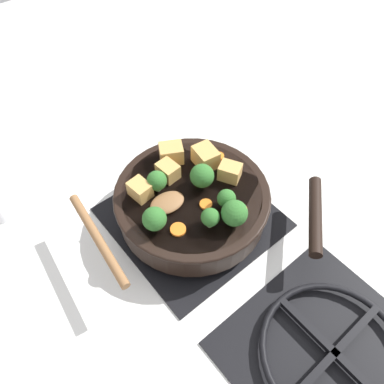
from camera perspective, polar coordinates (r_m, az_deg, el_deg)
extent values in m
plane|color=silver|center=(0.79, 0.00, -3.95)|extent=(2.40, 2.40, 0.00)
cube|color=black|center=(0.79, 0.00, -3.79)|extent=(0.31, 0.31, 0.01)
torus|color=black|center=(0.77, 0.00, -3.11)|extent=(0.24, 0.24, 0.01)
cube|color=black|center=(0.77, 0.00, -3.11)|extent=(0.01, 0.23, 0.01)
cube|color=black|center=(0.77, 0.00, -3.11)|extent=(0.23, 0.01, 0.01)
cube|color=black|center=(0.71, 20.50, -22.37)|extent=(0.31, 0.31, 0.01)
torus|color=black|center=(0.69, 20.89, -21.97)|extent=(0.24, 0.24, 0.01)
cube|color=black|center=(0.69, 20.89, -21.97)|extent=(0.01, 0.23, 0.01)
cube|color=black|center=(0.69, 20.89, -21.97)|extent=(0.23, 0.01, 0.01)
cylinder|color=black|center=(0.74, 0.00, -1.47)|extent=(0.30, 0.30, 0.06)
cylinder|color=#5B3316|center=(0.74, 0.00, -1.29)|extent=(0.27, 0.27, 0.05)
torus|color=black|center=(0.72, 0.00, -0.20)|extent=(0.31, 0.31, 0.01)
cylinder|color=black|center=(0.74, 18.28, -3.37)|extent=(0.15, 0.13, 0.02)
ellipsoid|color=brown|center=(0.70, -3.80, -1.62)|extent=(0.07, 0.05, 0.01)
cylinder|color=brown|center=(0.67, -14.19, -6.86)|extent=(0.04, 0.21, 0.02)
cube|color=tan|center=(0.74, 5.78, 3.08)|extent=(0.05, 0.05, 0.03)
cube|color=tan|center=(0.74, -3.68, 3.24)|extent=(0.04, 0.04, 0.03)
cube|color=tan|center=(0.75, 2.07, 5.36)|extent=(0.05, 0.05, 0.04)
cube|color=tan|center=(0.71, -7.92, 0.35)|extent=(0.04, 0.04, 0.03)
cube|color=tan|center=(0.76, -3.18, 5.92)|extent=(0.06, 0.06, 0.04)
cylinder|color=#709956|center=(0.68, 6.31, -4.38)|extent=(0.01, 0.01, 0.01)
sphere|color=#2D6628|center=(0.66, 6.48, -3.21)|extent=(0.05, 0.05, 0.05)
cylinder|color=#709956|center=(0.67, -5.60, -5.16)|extent=(0.01, 0.01, 0.01)
sphere|color=#2D6628|center=(0.65, -5.75, -4.09)|extent=(0.04, 0.04, 0.04)
cylinder|color=#709956|center=(0.72, 1.62, 1.16)|extent=(0.01, 0.01, 0.01)
sphere|color=#2D6628|center=(0.71, 1.66, 2.37)|extent=(0.05, 0.05, 0.05)
cylinder|color=#709956|center=(0.70, 5.16, -1.94)|extent=(0.01, 0.01, 0.01)
sphere|color=#2D6628|center=(0.68, 5.28, -0.99)|extent=(0.03, 0.03, 0.03)
cylinder|color=#709956|center=(0.67, 2.74, -4.76)|extent=(0.01, 0.01, 0.01)
sphere|color=#2D6628|center=(0.66, 2.80, -3.85)|extent=(0.03, 0.03, 0.03)
cylinder|color=#709956|center=(0.72, -5.27, 0.68)|extent=(0.01, 0.01, 0.01)
sphere|color=#2D6628|center=(0.71, -5.39, 1.73)|extent=(0.04, 0.04, 0.04)
cylinder|color=orange|center=(0.78, 4.10, 5.47)|extent=(0.02, 0.02, 0.01)
cylinder|color=orange|center=(0.70, 7.43, -2.67)|extent=(0.02, 0.02, 0.01)
cylinder|color=orange|center=(0.67, -2.14, -5.73)|extent=(0.03, 0.03, 0.01)
cylinder|color=orange|center=(0.70, 2.22, -1.82)|extent=(0.02, 0.02, 0.01)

